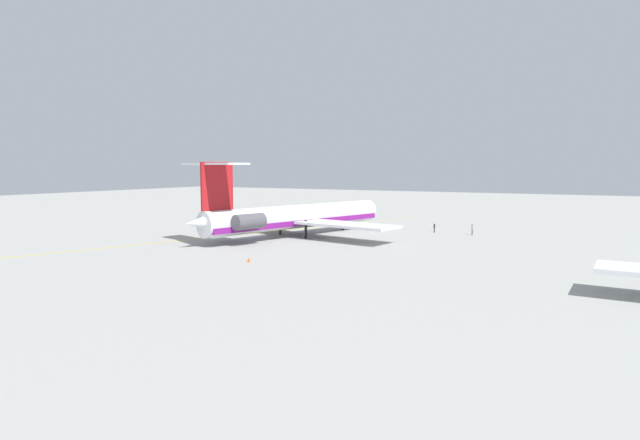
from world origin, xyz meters
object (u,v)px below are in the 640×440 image
object	(u,v)px
main_jetliner	(293,217)
safety_cone_wingtip	(249,260)
safety_cone_nose	(314,217)
ground_crew_near_tail	(434,226)
ground_crew_near_nose	(472,228)

from	to	relation	value
main_jetliner	safety_cone_wingtip	bearing A→B (deg)	-145.29
safety_cone_nose	ground_crew_near_tail	bearing A→B (deg)	68.84
ground_crew_near_tail	safety_cone_nose	distance (m)	31.95
ground_crew_near_tail	safety_cone_nose	xyz separation A→B (m)	(-11.53, -29.79, -0.76)
main_jetliner	safety_cone_nose	world-z (taller)	main_jetliner
safety_cone_nose	safety_cone_wingtip	distance (m)	52.47
ground_crew_near_tail	safety_cone_wingtip	size ratio (longest dim) A/B	2.98
safety_cone_wingtip	safety_cone_nose	bearing A→B (deg)	-158.86
main_jetliner	ground_crew_near_nose	distance (m)	29.02
main_jetliner	safety_cone_nose	distance (m)	29.79
ground_crew_near_tail	safety_cone_nose	bearing A→B (deg)	-61.77
ground_crew_near_nose	safety_cone_nose	xyz separation A→B (m)	(-12.06, -36.19, -0.86)
main_jetliner	ground_crew_near_nose	world-z (taller)	main_jetliner
main_jetliner	ground_crew_near_nose	size ratio (longest dim) A/B	21.84
main_jetliner	safety_cone_nose	size ratio (longest dim) A/B	71.28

